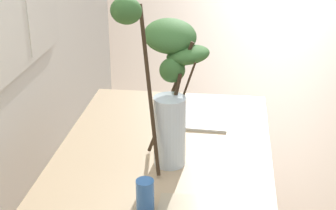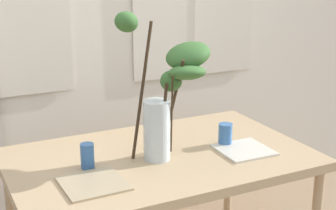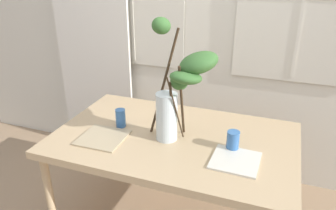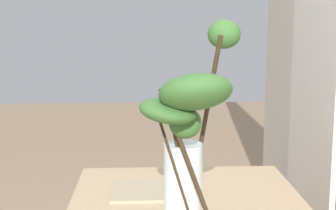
# 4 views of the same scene
# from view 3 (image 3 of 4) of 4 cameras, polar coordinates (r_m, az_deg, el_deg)

# --- Properties ---
(back_wall_with_windows) EXTENTS (4.83, 0.14, 2.88)m
(back_wall_with_windows) POSITION_cam_3_polar(r_m,az_deg,el_deg) (2.64, 7.74, 17.54)
(back_wall_with_windows) COLOR silver
(back_wall_with_windows) RESTS_ON ground
(curtain_sheer_side) EXTENTS (0.71, 0.03, 2.51)m
(curtain_sheer_side) POSITION_cam_3_polar(r_m,az_deg,el_deg) (2.93, -13.38, 14.06)
(curtain_sheer_side) COLOR silver
(curtain_sheer_side) RESTS_ON ground
(dining_table) EXTENTS (1.49, 0.93, 0.73)m
(dining_table) POSITION_cam_3_polar(r_m,az_deg,el_deg) (2.08, 1.04, -6.87)
(dining_table) COLOR tan
(dining_table) RESTS_ON ground
(vase_with_branches) EXTENTS (0.49, 0.41, 0.73)m
(vase_with_branches) POSITION_cam_3_polar(r_m,az_deg,el_deg) (1.87, 1.94, 3.14)
(vase_with_branches) COLOR silver
(vase_with_branches) RESTS_ON dining_table
(drinking_glass_blue_left) EXTENTS (0.06, 0.06, 0.12)m
(drinking_glass_blue_left) POSITION_cam_3_polar(r_m,az_deg,el_deg) (2.16, -8.26, -2.27)
(drinking_glass_blue_left) COLOR #386BAD
(drinking_glass_blue_left) RESTS_ON dining_table
(drinking_glass_blue_right) EXTENTS (0.07, 0.07, 0.12)m
(drinking_glass_blue_right) POSITION_cam_3_polar(r_m,az_deg,el_deg) (1.93, 11.25, -6.12)
(drinking_glass_blue_right) COLOR #386BAD
(drinking_glass_blue_right) RESTS_ON dining_table
(plate_square_left) EXTENTS (0.28, 0.28, 0.01)m
(plate_square_left) POSITION_cam_3_polar(r_m,az_deg,el_deg) (2.07, -11.32, -5.59)
(plate_square_left) COLOR tan
(plate_square_left) RESTS_ON dining_table
(plate_square_right) EXTENTS (0.26, 0.26, 0.01)m
(plate_square_right) POSITION_cam_3_polar(r_m,az_deg,el_deg) (1.85, 11.66, -9.45)
(plate_square_right) COLOR silver
(plate_square_right) RESTS_ON dining_table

